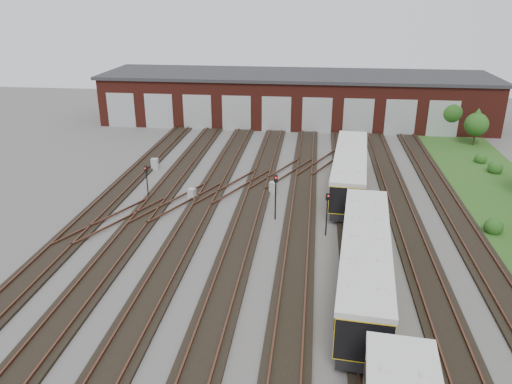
# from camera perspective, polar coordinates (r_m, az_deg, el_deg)

# --- Properties ---
(ground) EXTENTS (120.00, 120.00, 0.00)m
(ground) POSITION_cam_1_polar(r_m,az_deg,el_deg) (31.45, 0.76, -9.19)
(ground) COLOR #4B4846
(ground) RESTS_ON ground
(track_network) EXTENTS (30.40, 70.00, 0.33)m
(track_network) POSITION_cam_1_polar(r_m,az_deg,el_deg) (31.92, 0.57, -8.47)
(track_network) COLOR black
(track_network) RESTS_ON ground
(maintenance_shed) EXTENTS (51.00, 12.50, 6.35)m
(maintenance_shed) POSITION_cam_1_polar(r_m,az_deg,el_deg) (68.10, 4.47, 10.74)
(maintenance_shed) COLOR #511B14
(maintenance_shed) RESTS_ON ground
(metro_train) EXTENTS (3.96, 47.10, 3.08)m
(metro_train) POSITION_cam_1_polar(r_m,az_deg,el_deg) (29.48, 12.29, -7.75)
(metro_train) COLOR black
(metro_train) RESTS_ON ground
(signal_mast_0) EXTENTS (0.28, 0.27, 2.78)m
(signal_mast_0) POSITION_cam_1_polar(r_m,az_deg,el_deg) (42.88, -12.39, 1.66)
(signal_mast_0) COLOR black
(signal_mast_0) RESTS_ON ground
(signal_mast_1) EXTENTS (0.30, 0.28, 3.60)m
(signal_mast_1) POSITION_cam_1_polar(r_m,az_deg,el_deg) (37.55, 2.25, 0.06)
(signal_mast_1) COLOR black
(signal_mast_1) RESTS_ON ground
(signal_mast_2) EXTENTS (0.28, 0.27, 3.19)m
(signal_mast_2) POSITION_cam_1_polar(r_m,az_deg,el_deg) (38.63, 10.02, -0.06)
(signal_mast_2) COLOR black
(signal_mast_2) RESTS_ON ground
(signal_mast_3) EXTENTS (0.29, 0.28, 3.25)m
(signal_mast_3) POSITION_cam_1_polar(r_m,az_deg,el_deg) (35.41, 8.13, -1.95)
(signal_mast_3) COLOR black
(signal_mast_3) RESTS_ON ground
(relay_cabinet_0) EXTENTS (0.71, 0.65, 0.99)m
(relay_cabinet_0) POSITION_cam_1_polar(r_m,az_deg,el_deg) (42.16, -7.34, -0.25)
(relay_cabinet_0) COLOR #A2A6A7
(relay_cabinet_0) RESTS_ON ground
(relay_cabinet_1) EXTENTS (0.70, 0.59, 1.11)m
(relay_cabinet_1) POSITION_cam_1_polar(r_m,az_deg,el_deg) (50.08, -11.48, 3.15)
(relay_cabinet_1) COLOR #A2A6A7
(relay_cabinet_1) RESTS_ON ground
(relay_cabinet_2) EXTENTS (0.76, 0.70, 1.03)m
(relay_cabinet_2) POSITION_cam_1_polar(r_m,az_deg,el_deg) (43.18, 2.00, 0.49)
(relay_cabinet_2) COLOR #A2A6A7
(relay_cabinet_2) RESTS_ON ground
(relay_cabinet_3) EXTENTS (0.73, 0.63, 1.12)m
(relay_cabinet_3) POSITION_cam_1_polar(r_m,az_deg,el_deg) (45.56, 10.26, 1.37)
(relay_cabinet_3) COLOR #A2A6A7
(relay_cabinet_3) RESTS_ON ground
(relay_cabinet_4) EXTENTS (0.81, 0.75, 1.08)m
(relay_cabinet_4) POSITION_cam_1_polar(r_m,az_deg,el_deg) (52.67, 11.89, 4.03)
(relay_cabinet_4) COLOR #A2A6A7
(relay_cabinet_4) RESTS_ON ground
(tree_0) EXTENTS (3.08, 3.08, 5.10)m
(tree_0) POSITION_cam_1_polar(r_m,az_deg,el_deg) (65.18, 21.40, 8.89)
(tree_0) COLOR #2F2415
(tree_0) RESTS_ON ground
(tree_1) EXTENTS (2.62, 2.62, 4.34)m
(tree_1) POSITION_cam_1_polar(r_m,az_deg,el_deg) (61.60, 23.93, 7.36)
(tree_1) COLOR #2F2415
(tree_1) RESTS_ON ground
(bush_0) EXTENTS (1.35, 1.35, 1.35)m
(bush_0) POSITION_cam_1_polar(r_m,az_deg,el_deg) (39.93, 25.56, -3.35)
(bush_0) COLOR #1E4714
(bush_0) RESTS_ON ground
(bush_1) EXTENTS (1.19, 1.19, 1.19)m
(bush_1) POSITION_cam_1_polar(r_m,az_deg,el_deg) (55.94, 24.32, 3.64)
(bush_1) COLOR #1E4714
(bush_1) RESTS_ON ground
(bush_2) EXTENTS (1.41, 1.41, 1.41)m
(bush_2) POSITION_cam_1_polar(r_m,az_deg,el_deg) (53.31, 25.71, 2.69)
(bush_2) COLOR #1E4714
(bush_2) RESTS_ON ground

